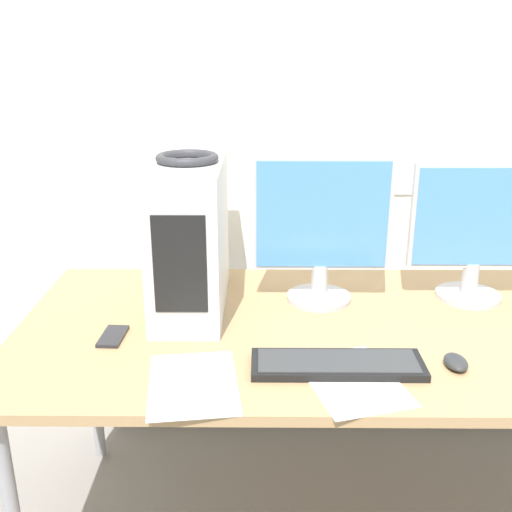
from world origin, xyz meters
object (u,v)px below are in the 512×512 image
object	(u,v)px
monitor_main	(321,228)
monitor_right_near	(476,230)
keyboard	(337,364)
pc_tower	(190,237)
mouse	(456,362)
headphones	(187,158)
cell_phone	(113,336)

from	to	relation	value
monitor_main	monitor_right_near	bearing A→B (deg)	2.39
monitor_right_near	monitor_main	bearing A→B (deg)	-177.61
keyboard	pc_tower	bearing A→B (deg)	136.43
mouse	headphones	bearing A→B (deg)	151.87
monitor_main	monitor_right_near	xyz separation A→B (m)	(0.48, 0.02, -0.01)
keyboard	monitor_main	bearing A→B (deg)	91.01
monitor_right_near	mouse	size ratio (longest dim) A/B	4.91
headphones	cell_phone	bearing A→B (deg)	-131.25
monitor_main	keyboard	world-z (taller)	monitor_main
pc_tower	monitor_right_near	size ratio (longest dim) A/B	1.13
pc_tower	cell_phone	size ratio (longest dim) A/B	3.91
pc_tower	keyboard	bearing A→B (deg)	-43.57
pc_tower	mouse	bearing A→B (deg)	-28.08
monitor_right_near	cell_phone	world-z (taller)	monitor_right_near
cell_phone	keyboard	bearing A→B (deg)	-12.21
monitor_right_near	cell_phone	xyz separation A→B (m)	(-1.08, -0.29, -0.22)
monitor_right_near	mouse	world-z (taller)	monitor_right_near
monitor_main	cell_phone	world-z (taller)	monitor_main
cell_phone	pc_tower	bearing A→B (deg)	51.36
monitor_main	monitor_right_near	size ratio (longest dim) A/B	1.05
pc_tower	monitor_main	world-z (taller)	monitor_main
headphones	keyboard	bearing A→B (deg)	-43.63
headphones	mouse	world-z (taller)	headphones
mouse	monitor_main	bearing A→B (deg)	126.26
monitor_right_near	keyboard	distance (m)	0.69
pc_tower	monitor_main	size ratio (longest dim) A/B	1.07
keyboard	cell_phone	bearing A→B (deg)	165.08
keyboard	mouse	xyz separation A→B (m)	(0.30, 0.01, 0.00)
pc_tower	headphones	distance (m)	0.24
monitor_right_near	keyboard	bearing A→B (deg)	-136.59
monitor_right_near	keyboard	size ratio (longest dim) A/B	1.01
mouse	cell_phone	size ratio (longest dim) A/B	0.71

